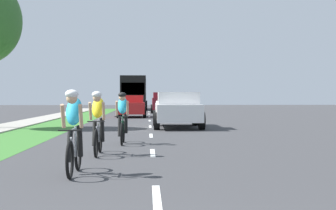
{
  "coord_description": "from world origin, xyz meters",
  "views": [
    {
      "loc": [
        -0.13,
        -2.78,
        1.46
      ],
      "look_at": [
        0.58,
        14.37,
        1.16
      ],
      "focal_mm": 53.29,
      "sensor_mm": 36.0,
      "label": 1
    }
  ],
  "objects_px": {
    "cyclist_lead": "(74,131)",
    "sedan_red": "(132,106)",
    "bus_black": "(134,91)",
    "cyclist_distant": "(123,117)",
    "pickup_white": "(177,110)",
    "suv_maroon": "(163,102)",
    "cyclist_trailing": "(98,122)"
  },
  "relations": [
    {
      "from": "cyclist_distant",
      "to": "pickup_white",
      "type": "distance_m",
      "value": 8.1
    },
    {
      "from": "cyclist_lead",
      "to": "pickup_white",
      "type": "distance_m",
      "value": 14.0
    },
    {
      "from": "pickup_white",
      "to": "bus_black",
      "type": "xyz_separation_m",
      "value": [
        -2.79,
        31.05,
        1.15
      ]
    },
    {
      "from": "sedan_red",
      "to": "bus_black",
      "type": "relative_size",
      "value": 0.37
    },
    {
      "from": "cyclist_lead",
      "to": "suv_maroon",
      "type": "bearing_deg",
      "value": 85.43
    },
    {
      "from": "sedan_red",
      "to": "cyclist_trailing",
      "type": "bearing_deg",
      "value": -90.4
    },
    {
      "from": "pickup_white",
      "to": "sedan_red",
      "type": "xyz_separation_m",
      "value": [
        -2.45,
        11.79,
        -0.06
      ]
    },
    {
      "from": "cyclist_lead",
      "to": "pickup_white",
      "type": "xyz_separation_m",
      "value": [
        2.75,
        13.73,
        0.02
      ]
    },
    {
      "from": "cyclist_trailing",
      "to": "cyclist_lead",
      "type": "bearing_deg",
      "value": -92.57
    },
    {
      "from": "bus_black",
      "to": "cyclist_distant",
      "type": "bearing_deg",
      "value": -89.04
    },
    {
      "from": "cyclist_trailing",
      "to": "bus_black",
      "type": "distance_m",
      "value": 41.71
    },
    {
      "from": "cyclist_lead",
      "to": "bus_black",
      "type": "bearing_deg",
      "value": 90.06
    },
    {
      "from": "cyclist_lead",
      "to": "sedan_red",
      "type": "distance_m",
      "value": 25.52
    },
    {
      "from": "cyclist_lead",
      "to": "cyclist_distant",
      "type": "xyz_separation_m",
      "value": [
        0.61,
        5.92,
        0.0
      ]
    },
    {
      "from": "cyclist_trailing",
      "to": "sedan_red",
      "type": "height_order",
      "value": "cyclist_trailing"
    },
    {
      "from": "suv_maroon",
      "to": "cyclist_lead",
      "type": "bearing_deg",
      "value": -94.57
    },
    {
      "from": "sedan_red",
      "to": "suv_maroon",
      "type": "xyz_separation_m",
      "value": [
        2.44,
        8.73,
        0.18
      ]
    },
    {
      "from": "sedan_red",
      "to": "suv_maroon",
      "type": "distance_m",
      "value": 9.07
    },
    {
      "from": "pickup_white",
      "to": "suv_maroon",
      "type": "xyz_separation_m",
      "value": [
        -0.01,
        20.52,
        0.12
      ]
    },
    {
      "from": "cyclist_lead",
      "to": "suv_maroon",
      "type": "height_order",
      "value": "suv_maroon"
    },
    {
      "from": "cyclist_trailing",
      "to": "sedan_red",
      "type": "distance_m",
      "value": 22.44
    },
    {
      "from": "sedan_red",
      "to": "cyclist_lead",
      "type": "bearing_deg",
      "value": -90.66
    },
    {
      "from": "cyclist_lead",
      "to": "pickup_white",
      "type": "relative_size",
      "value": 0.34
    },
    {
      "from": "cyclist_trailing",
      "to": "cyclist_distant",
      "type": "height_order",
      "value": "same"
    },
    {
      "from": "pickup_white",
      "to": "bus_black",
      "type": "bearing_deg",
      "value": 95.14
    },
    {
      "from": "cyclist_trailing",
      "to": "pickup_white",
      "type": "distance_m",
      "value": 10.96
    },
    {
      "from": "cyclist_lead",
      "to": "cyclist_distant",
      "type": "distance_m",
      "value": 5.95
    },
    {
      "from": "pickup_white",
      "to": "bus_black",
      "type": "distance_m",
      "value": 31.2
    },
    {
      "from": "cyclist_trailing",
      "to": "pickup_white",
      "type": "relative_size",
      "value": 0.34
    },
    {
      "from": "cyclist_distant",
      "to": "sedan_red",
      "type": "relative_size",
      "value": 0.4
    },
    {
      "from": "cyclist_lead",
      "to": "sedan_red",
      "type": "bearing_deg",
      "value": 89.34
    },
    {
      "from": "cyclist_trailing",
      "to": "suv_maroon",
      "type": "relative_size",
      "value": 0.37
    }
  ]
}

